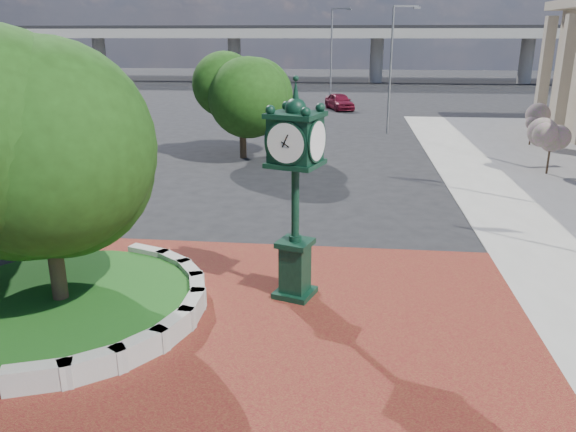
# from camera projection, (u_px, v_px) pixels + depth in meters

# --- Properties ---
(ground) EXTENTS (200.00, 200.00, 0.00)m
(ground) POSITION_uv_depth(u_px,v_px,m) (269.00, 324.00, 12.93)
(ground) COLOR black
(ground) RESTS_ON ground
(plaza) EXTENTS (12.00, 12.00, 0.04)m
(plaza) POSITION_uv_depth(u_px,v_px,m) (263.00, 346.00, 11.98)
(plaza) COLOR maroon
(plaza) RESTS_ON ground
(planter_wall) EXTENTS (2.96, 6.77, 0.54)m
(planter_wall) POSITION_uv_depth(u_px,v_px,m) (155.00, 307.00, 13.13)
(planter_wall) COLOR #9E9B93
(planter_wall) RESTS_ON ground
(grass_bed) EXTENTS (6.10, 6.10, 0.40)m
(grass_bed) POSITION_uv_depth(u_px,v_px,m) (62.00, 305.00, 13.39)
(grass_bed) COLOR #123F14
(grass_bed) RESTS_ON ground
(overpass) EXTENTS (90.00, 12.00, 7.50)m
(overpass) POSITION_uv_depth(u_px,v_px,m) (339.00, 33.00, 77.12)
(overpass) COLOR #9E9B93
(overpass) RESTS_ON ground
(tree_planter) EXTENTS (5.20, 5.20, 6.33)m
(tree_planter) POSITION_uv_depth(u_px,v_px,m) (42.00, 160.00, 12.31)
(tree_planter) COLOR #38281C
(tree_planter) RESTS_ON ground
(tree_street) EXTENTS (4.40, 4.40, 5.45)m
(tree_street) POSITION_uv_depth(u_px,v_px,m) (242.00, 97.00, 29.37)
(tree_street) COLOR #38281C
(tree_street) RESTS_ON ground
(post_clock) EXTENTS (1.37, 1.37, 5.39)m
(post_clock) POSITION_uv_depth(u_px,v_px,m) (295.00, 184.00, 13.36)
(post_clock) COLOR black
(post_clock) RESTS_ON ground
(parked_car) EXTENTS (3.05, 4.57, 1.45)m
(parked_car) POSITION_uv_depth(u_px,v_px,m) (339.00, 101.00, 49.57)
(parked_car) COLOR maroon
(parked_car) RESTS_ON ground
(street_lamp_near) EXTENTS (1.79, 0.63, 8.12)m
(street_lamp_near) POSITION_uv_depth(u_px,v_px,m) (394.00, 60.00, 36.47)
(street_lamp_near) COLOR slate
(street_lamp_near) RESTS_ON ground
(street_lamp_far) EXTENTS (1.89, 0.77, 8.67)m
(street_lamp_far) POSITION_uv_depth(u_px,v_px,m) (333.00, 49.00, 52.33)
(street_lamp_far) COLOR slate
(street_lamp_far) RESTS_ON ground
(shrub_near) EXTENTS (1.20, 1.20, 2.20)m
(shrub_near) POSITION_uv_depth(u_px,v_px,m) (551.00, 141.00, 26.23)
(shrub_near) COLOR #38281C
(shrub_near) RESTS_ON ground
(shrub_far) EXTENTS (1.20, 1.20, 2.20)m
(shrub_far) POSITION_uv_depth(u_px,v_px,m) (533.00, 119.00, 33.26)
(shrub_far) COLOR #38281C
(shrub_far) RESTS_ON ground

